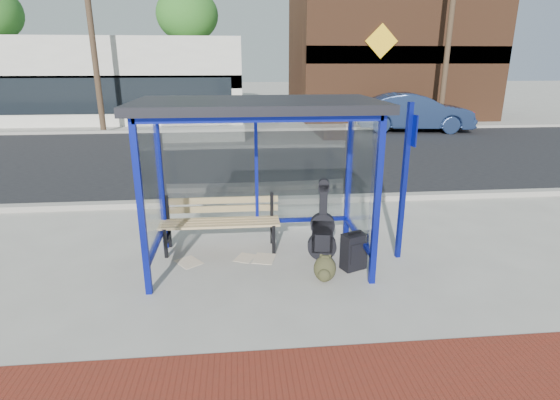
{
  "coord_description": "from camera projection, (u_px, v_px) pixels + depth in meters",
  "views": [
    {
      "loc": [
        -0.28,
        -6.0,
        2.92
      ],
      "look_at": [
        0.32,
        0.2,
        0.93
      ],
      "focal_mm": 28.0,
      "sensor_mm": 36.0,
      "label": 1
    }
  ],
  "objects": [
    {
      "name": "ground",
      "position": [
        260.0,
        263.0,
        6.6
      ],
      "size": [
        120.0,
        120.0,
        0.0
      ],
      "primitive_type": "plane",
      "color": "#B2ADA0",
      "rests_on": "ground"
    },
    {
      "name": "brick_paver_strip",
      "position": [
        275.0,
        383.0,
        4.13
      ],
      "size": [
        60.0,
        1.0,
        0.01
      ],
      "primitive_type": "cube",
      "color": "maroon",
      "rests_on": "ground"
    },
    {
      "name": "curb_near",
      "position": [
        253.0,
        201.0,
        9.33
      ],
      "size": [
        60.0,
        0.25,
        0.12
      ],
      "primitive_type": "cube",
      "color": "gray",
      "rests_on": "ground"
    },
    {
      "name": "street_asphalt",
      "position": [
        247.0,
        155.0,
        14.18
      ],
      "size": [
        60.0,
        10.0,
        0.0
      ],
      "primitive_type": "cube",
      "color": "black",
      "rests_on": "ground"
    },
    {
      "name": "curb_far",
      "position": [
        244.0,
        130.0,
        19.0
      ],
      "size": [
        60.0,
        0.25,
        0.12
      ],
      "primitive_type": "cube",
      "color": "gray",
      "rests_on": "ground"
    },
    {
      "name": "far_sidewalk",
      "position": [
        243.0,
        125.0,
        20.82
      ],
      "size": [
        60.0,
        4.0,
        0.01
      ],
      "primitive_type": "cube",
      "color": "#B2ADA0",
      "rests_on": "ground"
    },
    {
      "name": "bus_shelter",
      "position": [
        258.0,
        125.0,
        6.04
      ],
      "size": [
        3.3,
        1.8,
        2.42
      ],
      "color": "#0D1895",
      "rests_on": "ground"
    },
    {
      "name": "storefront_white",
      "position": [
        64.0,
        80.0,
        22.21
      ],
      "size": [
        18.0,
        6.04,
        4.0
      ],
      "color": "silver",
      "rests_on": "ground"
    },
    {
      "name": "storefront_brown",
      "position": [
        387.0,
        56.0,
        23.9
      ],
      "size": [
        10.0,
        7.08,
        6.4
      ],
      "color": "#59331E",
      "rests_on": "ground"
    },
    {
      "name": "tree_mid",
      "position": [
        187.0,
        16.0,
        25.52
      ],
      "size": [
        3.6,
        3.6,
        7.03
      ],
      "color": "#4C3826",
      "rests_on": "ground"
    },
    {
      "name": "tree_right",
      "position": [
        441.0,
        18.0,
        26.96
      ],
      "size": [
        3.6,
        3.6,
        7.03
      ],
      "color": "#4C3826",
      "rests_on": "ground"
    },
    {
      "name": "utility_pole_west",
      "position": [
        91.0,
        30.0,
        17.5
      ],
      "size": [
        1.6,
        0.24,
        8.0
      ],
      "color": "#4C3826",
      "rests_on": "ground"
    },
    {
      "name": "utility_pole_east",
      "position": [
        449.0,
        32.0,
        18.89
      ],
      "size": [
        1.6,
        0.24,
        8.0
      ],
      "color": "#4C3826",
      "rests_on": "ground"
    },
    {
      "name": "bench",
      "position": [
        220.0,
        219.0,
        6.97
      ],
      "size": [
        1.89,
        0.47,
        0.89
      ],
      "rotation": [
        0.0,
        0.0,
        -0.01
      ],
      "color": "black",
      "rests_on": "ground"
    },
    {
      "name": "guitar_bag",
      "position": [
        322.0,
        232.0,
        6.61
      ],
      "size": [
        0.45,
        0.19,
        1.21
      ],
      "rotation": [
        0.0,
        0.0,
        -0.15
      ],
      "color": "black",
      "rests_on": "ground"
    },
    {
      "name": "suitcase",
      "position": [
        354.0,
        252.0,
        6.34
      ],
      "size": [
        0.4,
        0.33,
        0.6
      ],
      "rotation": [
        0.0,
        0.0,
        0.4
      ],
      "color": "black",
      "rests_on": "ground"
    },
    {
      "name": "backpack",
      "position": [
        325.0,
        270.0,
        6.01
      ],
      "size": [
        0.36,
        0.34,
        0.37
      ],
      "rotation": [
        0.0,
        0.0,
        -0.26
      ],
      "color": "#2E2D19",
      "rests_on": "ground"
    },
    {
      "name": "sign_post",
      "position": [
        405.0,
        174.0,
        6.42
      ],
      "size": [
        0.11,
        0.3,
        2.37
      ],
      "rotation": [
        0.0,
        0.0,
        0.14
      ],
      "color": "navy",
      "rests_on": "ground"
    },
    {
      "name": "newspaper_a",
      "position": [
        189.0,
        262.0,
        6.63
      ],
      "size": [
        0.47,
        0.49,
        0.01
      ],
      "primitive_type": "cube",
      "rotation": [
        0.0,
        0.0,
        -0.95
      ],
      "color": "white",
      "rests_on": "ground"
    },
    {
      "name": "newspaper_b",
      "position": [
        264.0,
        259.0,
        6.74
      ],
      "size": [
        0.4,
        0.46,
        0.01
      ],
      "primitive_type": "cube",
      "rotation": [
        0.0,
        0.0,
        -1.84
      ],
      "color": "white",
      "rests_on": "ground"
    },
    {
      "name": "newspaper_c",
      "position": [
        245.0,
        258.0,
        6.77
      ],
      "size": [
        0.38,
        0.42,
        0.01
      ],
      "primitive_type": "cube",
      "rotation": [
        0.0,
        0.0,
        1.13
      ],
      "color": "white",
      "rests_on": "ground"
    },
    {
      "name": "parked_car",
      "position": [
        413.0,
        112.0,
        18.79
      ],
      "size": [
        5.09,
        2.35,
        1.62
      ],
      "primitive_type": "imported",
      "rotation": [
        0.0,
        0.0,
        1.44
      ],
      "color": "#1B2A4C",
      "rests_on": "ground"
    },
    {
      "name": "fire_hydrant",
      "position": [
        472.0,
        118.0,
        20.53
      ],
      "size": [
        0.3,
        0.2,
        0.66
      ],
      "rotation": [
        0.0,
        0.0,
        -0.43
      ],
      "color": "#A40C0B",
      "rests_on": "ground"
    }
  ]
}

